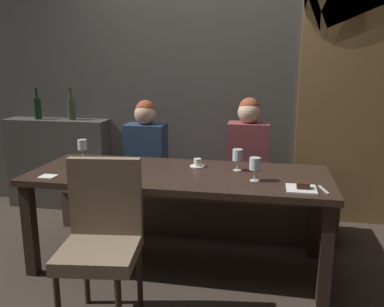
# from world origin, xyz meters

# --- Properties ---
(ground) EXTENTS (9.00, 9.00, 0.00)m
(ground) POSITION_xyz_m (0.00, 0.00, 0.00)
(ground) COLOR #382D26
(back_wall_tiled) EXTENTS (6.00, 0.12, 3.00)m
(back_wall_tiled) POSITION_xyz_m (0.00, 1.22, 1.50)
(back_wall_tiled) COLOR #4C4944
(back_wall_tiled) RESTS_ON ground
(arched_door) EXTENTS (0.90, 0.05, 2.55)m
(arched_door) POSITION_xyz_m (1.35, 1.15, 1.36)
(arched_door) COLOR olive
(arched_door) RESTS_ON ground
(back_counter) EXTENTS (1.10, 0.28, 0.95)m
(back_counter) POSITION_xyz_m (-1.55, 1.04, 0.47)
(back_counter) COLOR #413E3A
(back_counter) RESTS_ON ground
(dining_table) EXTENTS (2.20, 0.84, 0.74)m
(dining_table) POSITION_xyz_m (0.00, 0.00, 0.65)
(dining_table) COLOR black
(dining_table) RESTS_ON ground
(banquette_bench) EXTENTS (2.50, 0.44, 0.45)m
(banquette_bench) POSITION_xyz_m (0.00, 0.70, 0.23)
(banquette_bench) COLOR #4A3C2E
(banquette_bench) RESTS_ON ground
(chair_near_side) EXTENTS (0.49, 0.49, 0.98)m
(chair_near_side) POSITION_xyz_m (-0.30, -0.72, 0.56)
(chair_near_side) COLOR #302119
(chair_near_side) RESTS_ON ground
(diner_redhead) EXTENTS (0.36, 0.24, 0.75)m
(diner_redhead) POSITION_xyz_m (-0.47, 0.70, 0.80)
(diner_redhead) COLOR navy
(diner_redhead) RESTS_ON banquette_bench
(diner_bearded) EXTENTS (0.36, 0.24, 0.79)m
(diner_bearded) POSITION_xyz_m (0.47, 0.71, 0.82)
(diner_bearded) COLOR brown
(diner_bearded) RESTS_ON banquette_bench
(wine_bottle_dark_red) EXTENTS (0.08, 0.08, 0.33)m
(wine_bottle_dark_red) POSITION_xyz_m (-1.74, 1.02, 1.07)
(wine_bottle_dark_red) COLOR black
(wine_bottle_dark_red) RESTS_ON back_counter
(wine_bottle_pale_label) EXTENTS (0.08, 0.08, 0.33)m
(wine_bottle_pale_label) POSITION_xyz_m (-1.37, 1.04, 1.07)
(wine_bottle_pale_label) COLOR #384728
(wine_bottle_pale_label) RESTS_ON back_counter
(wine_glass_near_left) EXTENTS (0.08, 0.08, 0.16)m
(wine_glass_near_left) POSITION_xyz_m (0.42, 0.14, 0.86)
(wine_glass_near_left) COLOR silver
(wine_glass_near_left) RESTS_ON dining_table
(wine_glass_far_left) EXTENTS (0.08, 0.08, 0.16)m
(wine_glass_far_left) POSITION_xyz_m (0.56, -0.11, 0.85)
(wine_glass_far_left) COLOR silver
(wine_glass_far_left) RESTS_ON dining_table
(wine_glass_end_left) EXTENTS (0.08, 0.08, 0.16)m
(wine_glass_end_left) POSITION_xyz_m (-0.89, 0.27, 0.85)
(wine_glass_end_left) COLOR silver
(wine_glass_end_left) RESTS_ON dining_table
(espresso_cup) EXTENTS (0.12, 0.12, 0.06)m
(espresso_cup) POSITION_xyz_m (0.11, 0.19, 0.77)
(espresso_cup) COLOR white
(espresso_cup) RESTS_ON dining_table
(dessert_plate) EXTENTS (0.19, 0.19, 0.05)m
(dessert_plate) POSITION_xyz_m (0.87, -0.25, 0.75)
(dessert_plate) COLOR white
(dessert_plate) RESTS_ON dining_table
(fork_on_table) EXTENTS (0.05, 0.17, 0.01)m
(fork_on_table) POSITION_xyz_m (1.00, -0.23, 0.74)
(fork_on_table) COLOR silver
(fork_on_table) RESTS_ON dining_table
(folded_napkin) EXTENTS (0.11, 0.10, 0.01)m
(folded_napkin) POSITION_xyz_m (-0.89, -0.29, 0.74)
(folded_napkin) COLOR silver
(folded_napkin) RESTS_ON dining_table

